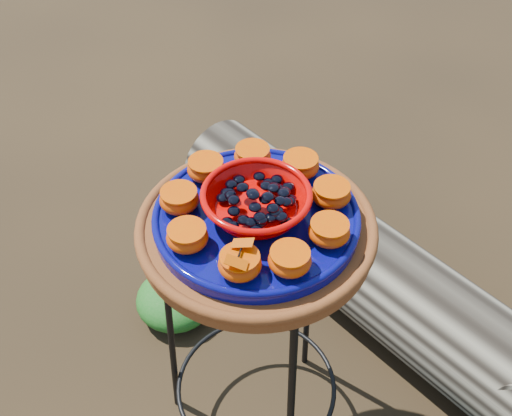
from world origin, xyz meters
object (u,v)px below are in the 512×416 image
Objects in this scene: terracotta_saucer at (256,230)px; driftwood_log at (385,283)px; plant_stand at (256,340)px; cobalt_plate at (256,219)px; red_bowl at (256,204)px.

terracotta_saucer is 0.77m from driftwood_log.
plant_stand is 0.40m from cobalt_plate.
cobalt_plate reaches higher than driftwood_log.
red_bowl is 0.12× the size of driftwood_log.
terracotta_saucer is (0.00, 0.00, 0.37)m from plant_stand.
cobalt_plate is 0.04m from red_bowl.
plant_stand is 0.44m from red_bowl.
plant_stand is 3.58× the size of red_bowl.
terracotta_saucer is at bearing 0.00° from red_bowl.
plant_stand is 0.45× the size of driftwood_log.
plant_stand is at bearing 0.00° from red_bowl.
driftwood_log is (0.08, 0.50, -0.64)m from red_bowl.
cobalt_plate is 0.79m from driftwood_log.
red_bowl is at bearing 0.00° from plant_stand.
red_bowl reaches higher than driftwood_log.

